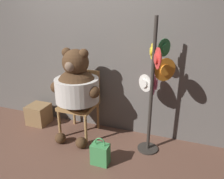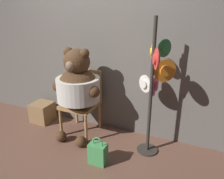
{
  "view_description": "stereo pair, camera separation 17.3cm",
  "coord_description": "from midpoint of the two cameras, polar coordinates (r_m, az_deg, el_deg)",
  "views": [
    {
      "loc": [
        1.34,
        -2.28,
        1.83
      ],
      "look_at": [
        0.43,
        0.26,
        0.81
      ],
      "focal_mm": 35.0,
      "sensor_mm": 36.0,
      "label": 1
    },
    {
      "loc": [
        1.5,
        -2.22,
        1.83
      ],
      "look_at": [
        0.43,
        0.26,
        0.81
      ],
      "focal_mm": 35.0,
      "sensor_mm": 36.0,
      "label": 2
    }
  ],
  "objects": [
    {
      "name": "ground_plane",
      "position": [
        3.23,
        -10.58,
        -14.27
      ],
      "size": [
        14.0,
        14.0,
        0.0
      ],
      "primitive_type": "plane",
      "color": "brown"
    },
    {
      "name": "wall_back",
      "position": [
        3.35,
        -5.89,
        8.17
      ],
      "size": [
        8.0,
        0.1,
        2.23
      ],
      "color": "#66605B",
      "rests_on": "ground_plane"
    },
    {
      "name": "chair",
      "position": [
        3.34,
        -9.58,
        -2.63
      ],
      "size": [
        0.49,
        0.49,
        0.96
      ],
      "color": "#B2844C",
      "rests_on": "ground_plane"
    },
    {
      "name": "teddy_bear",
      "position": [
        3.1,
        -10.77,
        0.59
      ],
      "size": [
        0.74,
        0.66,
        1.33
      ],
      "color": "#4C331E",
      "rests_on": "ground_plane"
    },
    {
      "name": "hat_display_rack",
      "position": [
        2.75,
        9.22,
        1.39
      ],
      "size": [
        0.44,
        0.59,
        1.75
      ],
      "color": "#332D28",
      "rests_on": "ground_plane"
    },
    {
      "name": "handbag_on_ground",
      "position": [
        2.81,
        -4.92,
        -16.42
      ],
      "size": [
        0.22,
        0.14,
        0.37
      ],
      "color": "#479E56",
      "rests_on": "ground_plane"
    },
    {
      "name": "wooden_crate",
      "position": [
        3.89,
        -19.8,
        -6.08
      ],
      "size": [
        0.32,
        0.32,
        0.32
      ],
      "color": "#937047",
      "rests_on": "ground_plane"
    }
  ]
}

